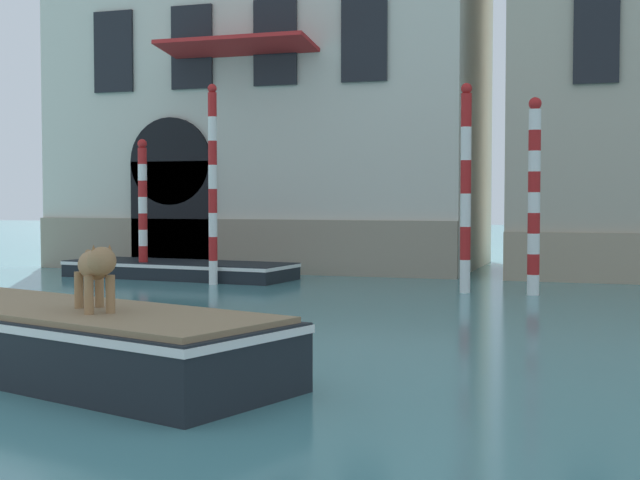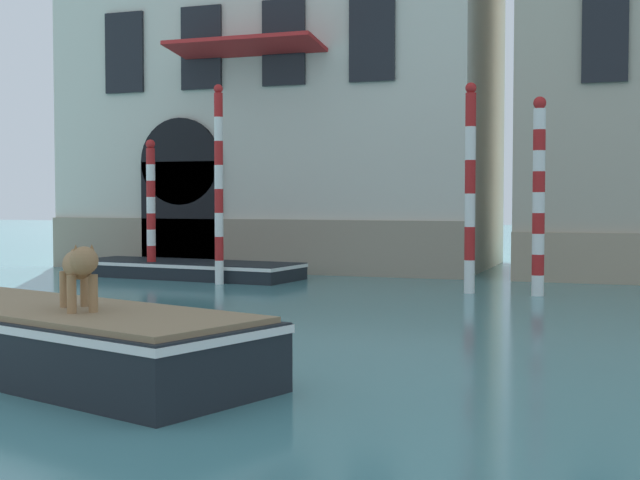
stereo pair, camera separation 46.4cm
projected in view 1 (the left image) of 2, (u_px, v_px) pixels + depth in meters
name	position (u px, v px, depth m)	size (l,w,h in m)	color
boat_foreground	(45.00, 336.00, 9.92)	(6.39, 3.60, 0.76)	black
dog_on_deck	(95.00, 267.00, 9.24)	(0.81, 0.84, 0.71)	#997047
boat_moored_near_palazzo	(179.00, 269.00, 21.55)	(5.87, 2.40, 0.40)	black
mooring_pole_0	(213.00, 184.00, 19.81)	(0.20, 0.20, 4.46)	white
mooring_pole_1	(534.00, 196.00, 17.65)	(0.25, 0.25, 3.93)	white
mooring_pole_2	(143.00, 208.00, 21.32)	(0.22, 0.22, 3.34)	white
mooring_pole_3	(466.00, 188.00, 18.08)	(0.22, 0.22, 4.26)	white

